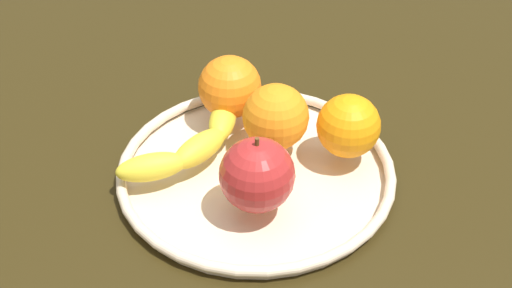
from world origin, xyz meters
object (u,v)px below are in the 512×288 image
object	(u,v)px
orange_front_right	(348,126)
orange_back_right	(230,87)
fruit_bowl	(256,171)
orange_front_left	(276,117)
apple	(257,175)
banana	(194,142)

from	to	relation	value
orange_front_right	orange_back_right	bearing A→B (deg)	79.71
fruit_bowl	orange_front_left	bearing A→B (deg)	-10.73
fruit_bowl	orange_back_right	size ratio (longest dim) A/B	4.11
fruit_bowl	apple	distance (cm)	7.71
orange_front_left	banana	bearing A→B (deg)	119.65
banana	apple	xyz separation A→B (cm)	(-5.52, -9.29, 2.37)
apple	orange_back_right	size ratio (longest dim) A/B	1.14
banana	fruit_bowl	bearing A→B (deg)	-66.45
banana	orange_front_right	distance (cm)	17.26
fruit_bowl	orange_front_right	bearing A→B (deg)	-57.80
orange_back_right	banana	bearing A→B (deg)	171.78
banana	orange_back_right	size ratio (longest dim) A/B	2.45
apple	fruit_bowl	bearing A→B (deg)	19.50
fruit_bowl	banana	distance (cm)	7.65
fruit_bowl	orange_front_left	world-z (taller)	orange_front_left
apple	orange_front_right	size ratio (longest dim) A/B	1.20
banana	orange_front_left	xyz separation A→B (cm)	(4.61, -8.10, 2.24)
orange_front_left	orange_front_right	size ratio (longest dim) A/B	1.05
orange_front_right	orange_back_right	distance (cm)	15.16
banana	orange_back_right	xyz separation A→B (cm)	(8.48, -1.22, 2.25)
fruit_bowl	orange_front_right	world-z (taller)	orange_front_right
banana	orange_front_right	bearing A→B (deg)	-48.23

